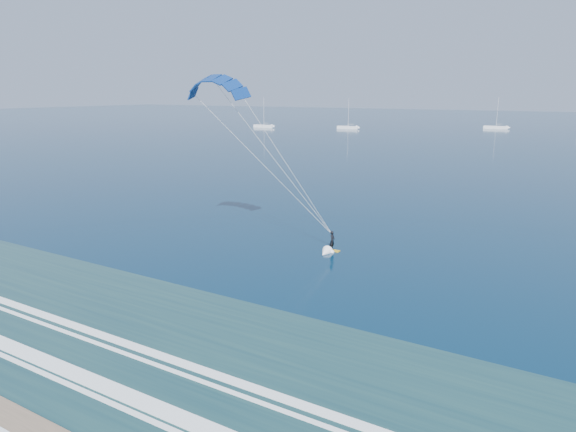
{
  "coord_description": "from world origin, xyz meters",
  "views": [
    {
      "loc": [
        23.45,
        -10.89,
        15.74
      ],
      "look_at": [
        0.87,
        27.05,
        4.97
      ],
      "focal_mm": 32.0,
      "sensor_mm": 36.0,
      "label": 1
    }
  ],
  "objects_px": {
    "sailboat_0": "(264,126)",
    "sailboat_2": "(496,127)",
    "kitesurfer_rig": "(271,156)",
    "sailboat_1": "(348,127)"
  },
  "relations": [
    {
      "from": "kitesurfer_rig",
      "to": "sailboat_1",
      "type": "xyz_separation_m",
      "value": [
        -64.51,
        162.03,
        -8.88
      ]
    },
    {
      "from": "sailboat_0",
      "to": "sailboat_2",
      "type": "distance_m",
      "value": 100.48
    },
    {
      "from": "kitesurfer_rig",
      "to": "sailboat_1",
      "type": "relative_size",
      "value": 1.43
    },
    {
      "from": "kitesurfer_rig",
      "to": "sailboat_2",
      "type": "xyz_separation_m",
      "value": [
        -9.98,
        195.0,
        -8.88
      ]
    },
    {
      "from": "sailboat_2",
      "to": "sailboat_1",
      "type": "bearing_deg",
      "value": -148.84
    },
    {
      "from": "sailboat_0",
      "to": "sailboat_2",
      "type": "relative_size",
      "value": 0.99
    },
    {
      "from": "kitesurfer_rig",
      "to": "sailboat_1",
      "type": "bearing_deg",
      "value": 111.71
    },
    {
      "from": "sailboat_1",
      "to": "kitesurfer_rig",
      "type": "bearing_deg",
      "value": -68.29
    },
    {
      "from": "sailboat_0",
      "to": "sailboat_2",
      "type": "height_order",
      "value": "sailboat_2"
    },
    {
      "from": "kitesurfer_rig",
      "to": "sailboat_2",
      "type": "height_order",
      "value": "kitesurfer_rig"
    }
  ]
}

